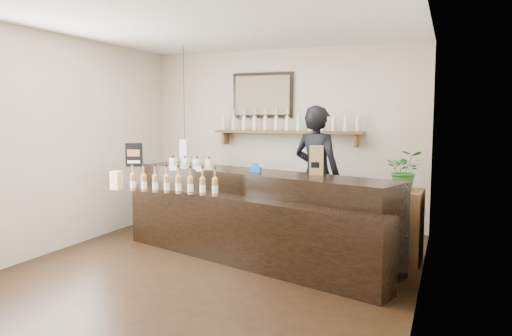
{
  "coord_description": "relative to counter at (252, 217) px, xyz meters",
  "views": [
    {
      "loc": [
        2.49,
        -5.11,
        1.75
      ],
      "look_at": [
        0.22,
        0.7,
        1.1
      ],
      "focal_mm": 35.0,
      "sensor_mm": 36.0,
      "label": 1
    }
  ],
  "objects": [
    {
      "name": "ground",
      "position": [
        -0.22,
        -0.56,
        -0.49
      ],
      "size": [
        5.0,
        5.0,
        0.0
      ],
      "primitive_type": "plane",
      "color": "black",
      "rests_on": "ground"
    },
    {
      "name": "room_shell",
      "position": [
        -0.22,
        -0.56,
        1.21
      ],
      "size": [
        5.0,
        5.0,
        5.0
      ],
      "color": "beige",
      "rests_on": "ground"
    },
    {
      "name": "back_wall_decor",
      "position": [
        -0.36,
        1.81,
        1.26
      ],
      "size": [
        2.66,
        0.96,
        1.69
      ],
      "color": "brown",
      "rests_on": "ground"
    },
    {
      "name": "counter",
      "position": [
        0.0,
        0.0,
        0.0
      ],
      "size": [
        3.78,
        2.19,
        1.23
      ],
      "color": "black",
      "rests_on": "ground"
    },
    {
      "name": "promo_sign",
      "position": [
        -1.77,
        0.07,
        0.72
      ],
      "size": [
        0.22,
        0.11,
        0.33
      ],
      "color": "black",
      "rests_on": "counter"
    },
    {
      "name": "paper_bag",
      "position": [
        0.8,
        0.07,
        0.73
      ],
      "size": [
        0.18,
        0.14,
        0.34
      ],
      "color": "#A4804F",
      "rests_on": "counter"
    },
    {
      "name": "tape_dispenser",
      "position": [
        0.02,
        0.07,
        0.61
      ],
      "size": [
        0.15,
        0.06,
        0.12
      ],
      "color": "#1958B4",
      "rests_on": "counter"
    },
    {
      "name": "side_cabinet",
      "position": [
        1.78,
        0.48,
        -0.06
      ],
      "size": [
        0.46,
        0.62,
        0.86
      ],
      "color": "brown",
      "rests_on": "ground"
    },
    {
      "name": "potted_plant",
      "position": [
        1.78,
        0.48,
        0.61
      ],
      "size": [
        0.47,
        0.42,
        0.48
      ],
      "primitive_type": "imported",
      "rotation": [
        0.0,
        0.0,
        0.12
      ],
      "color": "#296327",
      "rests_on": "side_cabinet"
    },
    {
      "name": "shopkeeper",
      "position": [
        0.57,
        0.99,
        0.58
      ],
      "size": [
        0.9,
        0.72,
        2.14
      ],
      "primitive_type": "imported",
      "rotation": [
        0.0,
        0.0,
        2.83
      ],
      "color": "black",
      "rests_on": "ground"
    }
  ]
}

